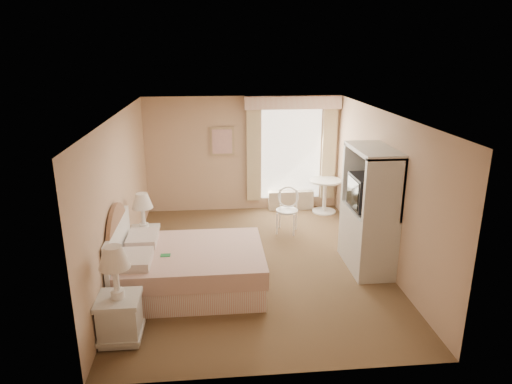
{
  "coord_description": "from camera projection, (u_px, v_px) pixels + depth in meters",
  "views": [
    {
      "loc": [
        -0.65,
        -6.92,
        3.45
      ],
      "look_at": [
        0.04,
        0.3,
        1.16
      ],
      "focal_mm": 32.0,
      "sensor_mm": 36.0,
      "label": 1
    }
  ],
  "objects": [
    {
      "name": "nightstand_far",
      "position": [
        145.0,
        235.0,
        7.69
      ],
      "size": [
        0.48,
        0.48,
        1.16
      ],
      "color": "silver",
      "rests_on": "room"
    },
    {
      "name": "bed",
      "position": [
        185.0,
        267.0,
        6.76
      ],
      "size": [
        2.13,
        1.65,
        1.46
      ],
      "color": "#D79A8C",
      "rests_on": "room"
    },
    {
      "name": "framed_art",
      "position": [
        222.0,
        141.0,
        9.73
      ],
      "size": [
        0.52,
        0.04,
        0.62
      ],
      "color": "tan",
      "rests_on": "room"
    },
    {
      "name": "round_table",
      "position": [
        325.0,
        191.0,
        9.92
      ],
      "size": [
        0.7,
        0.7,
        0.74
      ],
      "color": "white",
      "rests_on": "room"
    },
    {
      "name": "armoire",
      "position": [
        369.0,
        219.0,
        7.32
      ],
      "size": [
        0.6,
        1.2,
        2.0
      ],
      "color": "silver",
      "rests_on": "room"
    },
    {
      "name": "window",
      "position": [
        292.0,
        150.0,
        9.88
      ],
      "size": [
        2.05,
        0.22,
        2.51
      ],
      "color": "white",
      "rests_on": "room"
    },
    {
      "name": "cafe_chair",
      "position": [
        287.0,
        206.0,
        8.87
      ],
      "size": [
        0.54,
        0.54,
        0.89
      ],
      "rotation": [
        0.0,
        0.0,
        -0.31
      ],
      "color": "white",
      "rests_on": "room"
    },
    {
      "name": "nightstand_near",
      "position": [
        119.0,
        307.0,
        5.51
      ],
      "size": [
        0.51,
        0.51,
        1.24
      ],
      "color": "silver",
      "rests_on": "room"
    },
    {
      "name": "room",
      "position": [
        255.0,
        192.0,
        7.29
      ],
      "size": [
        4.21,
        5.51,
        2.51
      ],
      "color": "brown",
      "rests_on": "ground"
    }
  ]
}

